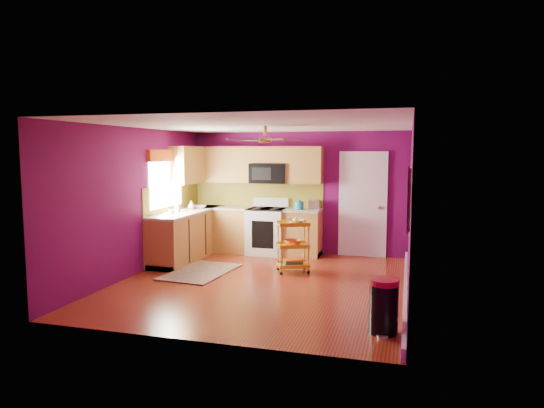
% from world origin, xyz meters
% --- Properties ---
extents(ground, '(5.00, 5.00, 0.00)m').
position_xyz_m(ground, '(0.00, 0.00, 0.00)').
color(ground, maroon).
rests_on(ground, ground).
extents(room_envelope, '(4.54, 5.04, 2.52)m').
position_xyz_m(room_envelope, '(0.03, 0.00, 1.63)').
color(room_envelope, '#620B4F').
rests_on(room_envelope, ground).
extents(lower_cabinets, '(2.81, 2.31, 0.94)m').
position_xyz_m(lower_cabinets, '(-1.35, 1.82, 0.43)').
color(lower_cabinets, olive).
rests_on(lower_cabinets, ground).
extents(electric_range, '(0.76, 0.66, 1.13)m').
position_xyz_m(electric_range, '(-0.55, 2.17, 0.48)').
color(electric_range, white).
rests_on(electric_range, ground).
extents(upper_cabinetry, '(2.80, 2.30, 1.26)m').
position_xyz_m(upper_cabinetry, '(-1.24, 2.17, 1.80)').
color(upper_cabinetry, olive).
rests_on(upper_cabinetry, ground).
extents(left_window, '(0.08, 1.35, 1.08)m').
position_xyz_m(left_window, '(-2.22, 1.05, 1.74)').
color(left_window, white).
rests_on(left_window, ground).
extents(panel_door, '(0.95, 0.11, 2.15)m').
position_xyz_m(panel_door, '(1.35, 2.47, 1.02)').
color(panel_door, white).
rests_on(panel_door, ground).
extents(right_wall_art, '(0.04, 2.74, 1.04)m').
position_xyz_m(right_wall_art, '(2.23, -0.34, 1.44)').
color(right_wall_art, black).
rests_on(right_wall_art, ground).
extents(ceiling_fan, '(1.01, 1.01, 0.26)m').
position_xyz_m(ceiling_fan, '(0.00, 0.20, 2.29)').
color(ceiling_fan, '#BF8C3F').
rests_on(ceiling_fan, ground).
extents(shag_rug, '(1.05, 1.57, 0.02)m').
position_xyz_m(shag_rug, '(-1.22, 0.34, 0.01)').
color(shag_rug, black).
rests_on(shag_rug, ground).
extents(rolling_cart, '(0.64, 0.57, 0.96)m').
position_xyz_m(rolling_cart, '(0.33, 0.82, 0.49)').
color(rolling_cart, yellow).
rests_on(rolling_cart, ground).
extents(trash_can, '(0.44, 0.44, 0.64)m').
position_xyz_m(trash_can, '(1.98, -1.68, 0.32)').
color(trash_can, black).
rests_on(trash_can, ground).
extents(teal_kettle, '(0.18, 0.18, 0.21)m').
position_xyz_m(teal_kettle, '(0.13, 2.14, 1.02)').
color(teal_kettle, teal).
rests_on(teal_kettle, lower_cabinets).
extents(toaster, '(0.22, 0.15, 0.18)m').
position_xyz_m(toaster, '(0.40, 2.33, 1.03)').
color(toaster, beige).
rests_on(toaster, lower_cabinets).
extents(soap_bottle_a, '(0.09, 0.09, 0.20)m').
position_xyz_m(soap_bottle_a, '(-2.03, 1.10, 1.04)').
color(soap_bottle_a, '#EA3F72').
rests_on(soap_bottle_a, lower_cabinets).
extents(soap_bottle_b, '(0.13, 0.13, 0.17)m').
position_xyz_m(soap_bottle_b, '(-1.97, 1.61, 1.03)').
color(soap_bottle_b, white).
rests_on(soap_bottle_b, lower_cabinets).
extents(counter_dish, '(0.23, 0.23, 0.06)m').
position_xyz_m(counter_dish, '(-1.88, 1.83, 0.97)').
color(counter_dish, white).
rests_on(counter_dish, lower_cabinets).
extents(counter_cup, '(0.11, 0.11, 0.09)m').
position_xyz_m(counter_cup, '(-2.02, 0.85, 0.98)').
color(counter_cup, white).
rests_on(counter_cup, lower_cabinets).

